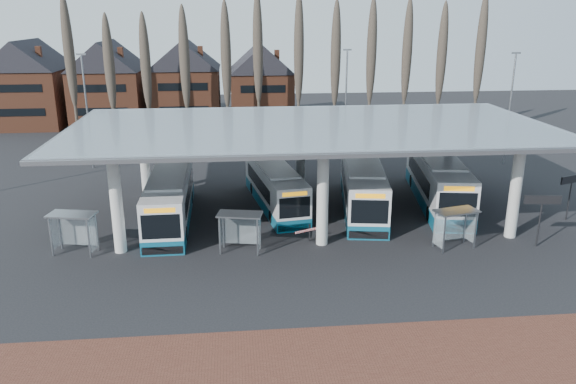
{
  "coord_description": "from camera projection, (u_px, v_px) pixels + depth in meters",
  "views": [
    {
      "loc": [
        -5.16,
        -28.86,
        13.42
      ],
      "look_at": [
        -1.63,
        7.0,
        1.95
      ],
      "focal_mm": 35.0,
      "sensor_mm": 36.0,
      "label": 1
    }
  ],
  "objects": [
    {
      "name": "station_canopy",
      "position": [
        311.0,
        134.0,
        37.78
      ],
      "size": [
        32.0,
        16.0,
        6.34
      ],
      "color": "beige",
      "rests_on": "ground"
    },
    {
      "name": "info_sign_0",
      "position": [
        542.0,
        204.0,
        33.11
      ],
      "size": [
        2.17,
        0.38,
        3.24
      ],
      "rotation": [
        0.0,
        0.0,
        -0.12
      ],
      "color": "black",
      "rests_on": "ground"
    },
    {
      "name": "lamp_post_b",
      "position": [
        346.0,
        99.0,
        55.52
      ],
      "size": [
        0.8,
        0.16,
        10.17
      ],
      "color": "slate",
      "rests_on": "ground"
    },
    {
      "name": "bus_2",
      "position": [
        362.0,
        187.0,
        40.18
      ],
      "size": [
        4.45,
        12.47,
        3.39
      ],
      "rotation": [
        0.0,
        0.0,
        -0.15
      ],
      "color": "silver",
      "rests_on": "ground"
    },
    {
      "name": "shelter_0",
      "position": [
        74.0,
        224.0,
        32.54
      ],
      "size": [
        2.86,
        1.83,
        2.46
      ],
      "rotation": [
        0.0,
        0.0,
        -0.2
      ],
      "color": "gray",
      "rests_on": "ground"
    },
    {
      "name": "townhouse_row",
      "position": [
        147.0,
        76.0,
        70.37
      ],
      "size": [
        36.8,
        10.3,
        12.25
      ],
      "color": "brown",
      "rests_on": "ground"
    },
    {
      "name": "lamp_post_c",
      "position": [
        510.0,
        107.0,
        51.13
      ],
      "size": [
        0.8,
        0.16,
        10.17
      ],
      "color": "slate",
      "rests_on": "ground"
    },
    {
      "name": "shelter_2",
      "position": [
        454.0,
        220.0,
        33.34
      ],
      "size": [
        2.78,
        1.85,
        2.37
      ],
      "rotation": [
        0.0,
        0.0,
        0.24
      ],
      "color": "gray",
      "rests_on": "ground"
    },
    {
      "name": "shelter_1",
      "position": [
        240.0,
        223.0,
        32.78
      ],
      "size": [
        2.77,
        1.77,
        2.38
      ],
      "rotation": [
        0.0,
        0.0,
        -0.2
      ],
      "color": "gray",
      "rests_on": "ground"
    },
    {
      "name": "barrier",
      "position": [
        311.0,
        230.0,
        34.11
      ],
      "size": [
        2.02,
        1.05,
        1.09
      ],
      "rotation": [
        0.0,
        0.0,
        0.44
      ],
      "color": "black",
      "rests_on": "ground"
    },
    {
      "name": "poplar_row",
      "position": [
        279.0,
        59.0,
        60.55
      ],
      "size": [
        45.1,
        1.1,
        14.5
      ],
      "color": "#473D33",
      "rests_on": "ground"
    },
    {
      "name": "bus_1",
      "position": [
        275.0,
        187.0,
        40.74
      ],
      "size": [
        3.99,
        11.14,
        3.03
      ],
      "rotation": [
        0.0,
        0.0,
        0.15
      ],
      "color": "silver",
      "rests_on": "ground"
    },
    {
      "name": "bus_0",
      "position": [
        170.0,
        199.0,
        37.73
      ],
      "size": [
        2.72,
        11.88,
        3.29
      ],
      "rotation": [
        0.0,
        0.0,
        0.02
      ],
      "color": "silver",
      "rests_on": "ground"
    },
    {
      "name": "lamp_post_a",
      "position": [
        87.0,
        110.0,
        49.49
      ],
      "size": [
        0.8,
        0.16,
        10.17
      ],
      "color": "slate",
      "rests_on": "ground"
    },
    {
      "name": "ground",
      "position": [
        328.0,
        261.0,
        31.92
      ],
      "size": [
        140.0,
        140.0,
        0.0
      ],
      "primitive_type": "plane",
      "color": "black",
      "rests_on": "ground"
    },
    {
      "name": "info_sign_1",
      "position": [
        572.0,
        182.0,
        37.54
      ],
      "size": [
        2.01,
        0.87,
        3.14
      ],
      "rotation": [
        0.0,
        0.0,
        0.37
      ],
      "color": "black",
      "rests_on": "ground"
    },
    {
      "name": "bus_3",
      "position": [
        437.0,
        180.0,
        41.45
      ],
      "size": [
        4.67,
        12.98,
        3.53
      ],
      "rotation": [
        0.0,
        0.0,
        -0.16
      ],
      "color": "silver",
      "rests_on": "ground"
    }
  ]
}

